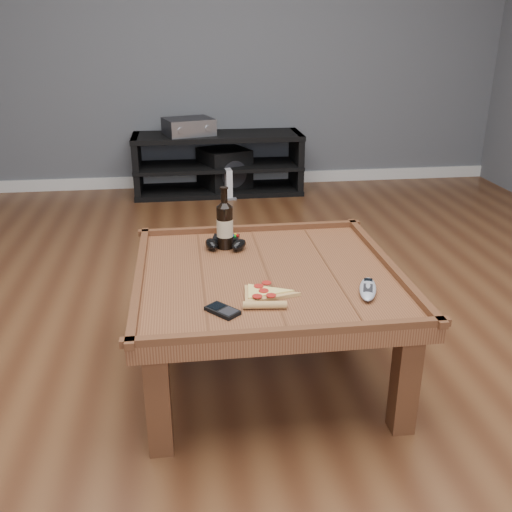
{
  "coord_description": "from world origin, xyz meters",
  "views": [
    {
      "loc": [
        -0.31,
        -1.99,
        1.34
      ],
      "look_at": [
        -0.04,
        0.0,
        0.52
      ],
      "focal_mm": 40.0,
      "sensor_mm": 36.0,
      "label": 1
    }
  ],
  "objects": [
    {
      "name": "pizza_slice",
      "position": [
        -0.04,
        -0.22,
        0.46
      ],
      "size": [
        0.19,
        0.28,
        0.03
      ],
      "rotation": [
        0.0,
        0.0,
        -0.11
      ],
      "color": "tan",
      "rests_on": "coffee_table"
    },
    {
      "name": "baseboard",
      "position": [
        0.0,
        2.99,
        0.05
      ],
      "size": [
        5.0,
        0.02,
        0.1
      ],
      "primitive_type": "cube",
      "color": "silver",
      "rests_on": "ground"
    },
    {
      "name": "av_receiver",
      "position": [
        -0.23,
        2.75,
        0.57
      ],
      "size": [
        0.45,
        0.41,
        0.13
      ],
      "rotation": [
        0.0,
        0.0,
        0.29
      ],
      "color": "black",
      "rests_on": "media_console"
    },
    {
      "name": "game_controller",
      "position": [
        -0.14,
        0.28,
        0.48
      ],
      "size": [
        0.19,
        0.15,
        0.05
      ],
      "rotation": [
        0.0,
        0.0,
        -0.2
      ],
      "color": "black",
      "rests_on": "coffee_table"
    },
    {
      "name": "game_console",
      "position": [
        0.06,
        2.59,
        0.11
      ],
      "size": [
        0.13,
        0.21,
        0.25
      ],
      "rotation": [
        0.0,
        0.0,
        0.1
      ],
      "color": "slate",
      "rests_on": "ground"
    },
    {
      "name": "wall_back",
      "position": [
        0.0,
        3.0,
        1.35
      ],
      "size": [
        5.0,
        0.04,
        2.7
      ],
      "primitive_type": "cube",
      "color": "#52555A",
      "rests_on": "ground"
    },
    {
      "name": "smartphone",
      "position": [
        -0.2,
        -0.31,
        0.46
      ],
      "size": [
        0.12,
        0.13,
        0.02
      ],
      "rotation": [
        0.0,
        0.0,
        0.72
      ],
      "color": "black",
      "rests_on": "coffee_table"
    },
    {
      "name": "coffee_table",
      "position": [
        0.0,
        0.0,
        0.39
      ],
      "size": [
        1.03,
        1.03,
        0.48
      ],
      "color": "#522B17",
      "rests_on": "ground"
    },
    {
      "name": "media_console",
      "position": [
        0.0,
        2.75,
        0.25
      ],
      "size": [
        1.4,
        0.45,
        0.5
      ],
      "color": "black",
      "rests_on": "ground"
    },
    {
      "name": "ground",
      "position": [
        0.0,
        0.0,
        0.0
      ],
      "size": [
        6.0,
        6.0,
        0.0
      ],
      "primitive_type": "plane",
      "color": "#442413",
      "rests_on": "ground"
    },
    {
      "name": "beer_bottle",
      "position": [
        -0.14,
        0.28,
        0.56
      ],
      "size": [
        0.07,
        0.07,
        0.27
      ],
      "color": "black",
      "rests_on": "coffee_table"
    },
    {
      "name": "subwoofer",
      "position": [
        0.06,
        2.8,
        0.18
      ],
      "size": [
        0.48,
        0.48,
        0.36
      ],
      "rotation": [
        0.0,
        0.0,
        0.4
      ],
      "color": "black",
      "rests_on": "ground"
    },
    {
      "name": "remote_control",
      "position": [
        0.33,
        -0.22,
        0.46
      ],
      "size": [
        0.12,
        0.2,
        0.03
      ],
      "rotation": [
        0.0,
        0.0,
        -0.33
      ],
      "color": "#969BA3",
      "rests_on": "coffee_table"
    }
  ]
}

